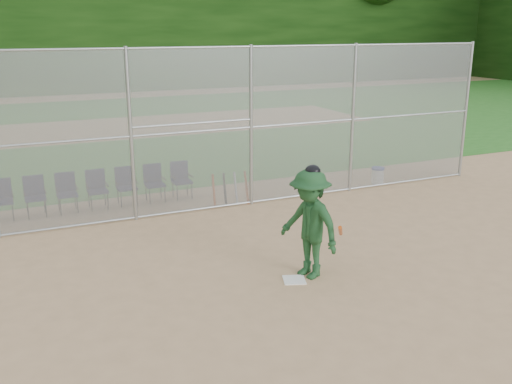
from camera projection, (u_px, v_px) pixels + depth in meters
name	position (u px, v px, depth m)	size (l,w,h in m)	color
ground	(315.00, 289.00, 9.97)	(100.00, 100.00, 0.00)	tan
grass_strip	(114.00, 128.00, 25.70)	(100.00, 100.00, 0.00)	#286A1F
dirt_patch_far	(114.00, 128.00, 25.70)	(24.00, 24.00, 0.00)	tan
backstop_fence	(213.00, 127.00, 13.76)	(16.09, 0.09, 4.00)	gray
treeline	(97.00, 2.00, 25.92)	(81.00, 60.00, 11.00)	black
home_plate	(294.00, 280.00, 10.29)	(0.39, 0.39, 0.02)	white
batter_at_plate	(310.00, 224.00, 10.20)	(1.20, 1.47, 2.09)	#1C4824
water_cooler	(378.00, 175.00, 16.60)	(0.37, 0.37, 0.47)	white
spare_bats	(230.00, 189.00, 14.54)	(0.96, 0.29, 0.85)	#D84C14
chair_1	(2.00, 201.00, 13.37)	(0.54, 0.52, 0.96)	black
chair_2	(35.00, 197.00, 13.66)	(0.54, 0.52, 0.96)	black
chair_3	(67.00, 193.00, 13.95)	(0.54, 0.52, 0.96)	black
chair_4	(98.00, 190.00, 14.24)	(0.54, 0.52, 0.96)	black
chair_5	(127.00, 187.00, 14.53)	(0.54, 0.52, 0.96)	black
chair_6	(155.00, 184.00, 14.82)	(0.54, 0.52, 0.96)	black
chair_7	(182.00, 181.00, 15.11)	(0.54, 0.52, 0.96)	black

